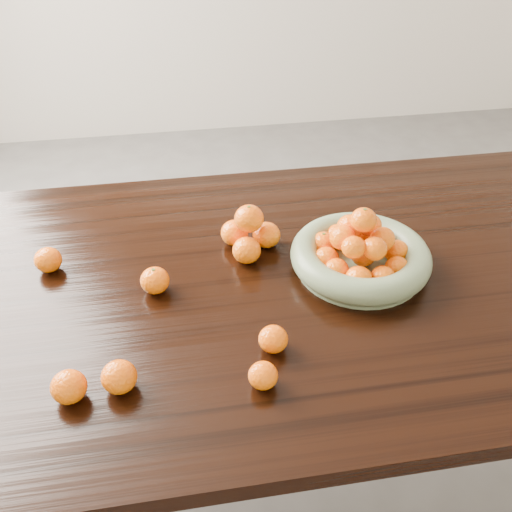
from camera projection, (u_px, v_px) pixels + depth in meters
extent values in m
plane|color=#5B5956|center=(255.00, 470.00, 1.74)|extent=(5.00, 5.00, 0.00)
cube|color=black|center=(255.00, 286.00, 1.30)|extent=(2.00, 1.00, 0.04)
cube|color=black|center=(498.00, 263.00, 1.99)|extent=(0.08, 0.08, 0.71)
cylinder|color=gray|center=(359.00, 266.00, 1.32)|extent=(0.29, 0.29, 0.01)
torus|color=gray|center=(360.00, 256.00, 1.30)|extent=(0.32, 0.32, 0.06)
ellipsoid|color=orange|center=(383.00, 240.00, 1.34)|extent=(0.06, 0.06, 0.05)
ellipsoid|color=orange|center=(364.00, 233.00, 1.36)|extent=(0.06, 0.06, 0.06)
ellipsoid|color=orange|center=(338.00, 235.00, 1.36)|extent=(0.06, 0.06, 0.05)
ellipsoid|color=orange|center=(323.00, 243.00, 1.33)|extent=(0.06, 0.06, 0.05)
ellipsoid|color=orange|center=(326.00, 259.00, 1.28)|extent=(0.06, 0.06, 0.05)
ellipsoid|color=orange|center=(336.00, 270.00, 1.25)|extent=(0.05, 0.05, 0.05)
ellipsoid|color=orange|center=(359.00, 279.00, 1.22)|extent=(0.06, 0.06, 0.06)
ellipsoid|color=orange|center=(383.00, 277.00, 1.23)|extent=(0.05, 0.05, 0.05)
ellipsoid|color=orange|center=(397.00, 267.00, 1.26)|extent=(0.05, 0.05, 0.05)
ellipsoid|color=orange|center=(397.00, 251.00, 1.30)|extent=(0.06, 0.06, 0.05)
ellipsoid|color=orange|center=(363.00, 255.00, 1.29)|extent=(0.06, 0.06, 0.05)
ellipsoid|color=orange|center=(370.00, 225.00, 1.30)|extent=(0.05, 0.05, 0.05)
ellipsoid|color=orange|center=(350.00, 227.00, 1.30)|extent=(0.06, 0.06, 0.06)
ellipsoid|color=orange|center=(343.00, 238.00, 1.27)|extent=(0.06, 0.06, 0.06)
ellipsoid|color=orange|center=(354.00, 247.00, 1.23)|extent=(0.05, 0.05, 0.05)
ellipsoid|color=orange|center=(374.00, 249.00, 1.23)|extent=(0.06, 0.06, 0.05)
ellipsoid|color=orange|center=(382.00, 239.00, 1.27)|extent=(0.06, 0.06, 0.05)
ellipsoid|color=orange|center=(364.00, 220.00, 1.24)|extent=(0.06, 0.06, 0.05)
ellipsoid|color=orange|center=(247.00, 250.00, 1.32)|extent=(0.07, 0.07, 0.06)
ellipsoid|color=orange|center=(266.00, 235.00, 1.37)|extent=(0.07, 0.07, 0.06)
ellipsoid|color=orange|center=(234.00, 233.00, 1.38)|extent=(0.07, 0.07, 0.06)
ellipsoid|color=orange|center=(249.00, 219.00, 1.33)|extent=(0.07, 0.07, 0.06)
ellipsoid|color=orange|center=(155.00, 280.00, 1.24)|extent=(0.06, 0.06, 0.06)
ellipsoid|color=orange|center=(119.00, 377.00, 1.02)|extent=(0.06, 0.06, 0.06)
ellipsoid|color=orange|center=(263.00, 376.00, 1.03)|extent=(0.05, 0.05, 0.05)
ellipsoid|color=orange|center=(48.00, 260.00, 1.30)|extent=(0.06, 0.06, 0.06)
ellipsoid|color=orange|center=(69.00, 387.00, 1.00)|extent=(0.06, 0.06, 0.06)
ellipsoid|color=orange|center=(273.00, 339.00, 1.10)|extent=(0.06, 0.06, 0.05)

